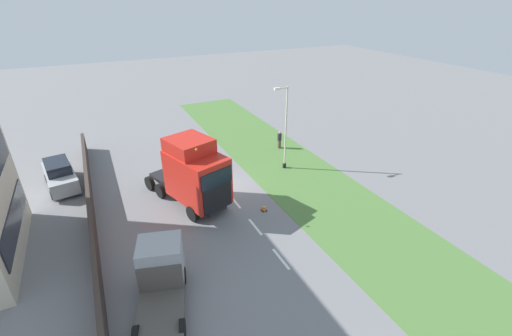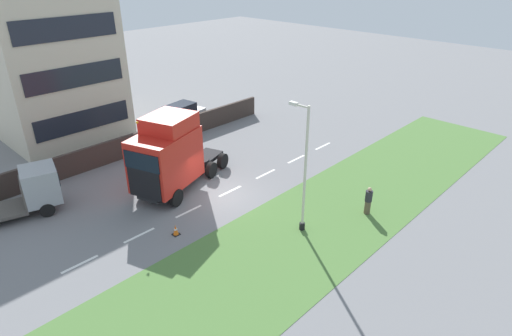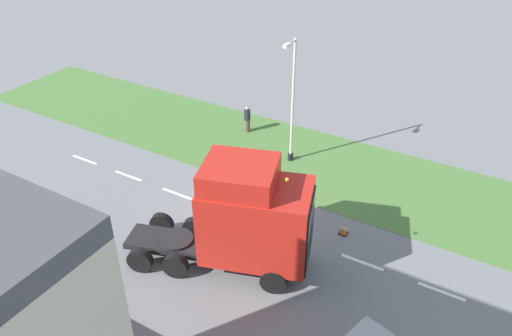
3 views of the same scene
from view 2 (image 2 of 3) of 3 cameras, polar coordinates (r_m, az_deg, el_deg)
The scene contains 11 objects.
ground_plane at distance 25.85m, azimuth -4.61°, elevation -3.65°, with size 120.00×120.00×0.00m, color slate.
grass_verge at distance 22.38m, azimuth 5.85°, elevation -8.98°, with size 7.00×44.00×0.01m.
lane_markings at distance 26.25m, azimuth -3.47°, elevation -3.10°, with size 0.16×21.00×0.00m.
boundary_wall at distance 32.16m, azimuth -15.46°, elevation 3.27°, with size 0.25×24.00×1.57m.
building_block at distance 37.51m, azimuth -26.33°, elevation 12.44°, with size 10.20×8.30×12.17m.
lorry_cab at distance 25.57m, azimuth -11.56°, elevation 1.63°, with size 4.70×7.72×4.95m.
flatbed_truck at distance 26.65m, azimuth -27.66°, elevation -2.59°, with size 3.36×5.51×2.56m.
parked_car at distance 36.06m, azimuth -10.16°, elevation 6.71°, with size 2.56×4.89×2.05m.
lamp_post at distance 21.29m, azimuth 6.35°, elevation -0.96°, with size 1.27×0.29×6.79m.
pedestrian at distance 24.44m, azimuth 14.74°, elevation -4.27°, with size 0.39×0.39×1.64m.
traffic_cone_lead at distance 22.58m, azimuth -10.67°, elevation -8.13°, with size 0.36×0.36×0.58m.
Camera 2 is at (-16.95, 14.63, 12.93)m, focal length 30.00 mm.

